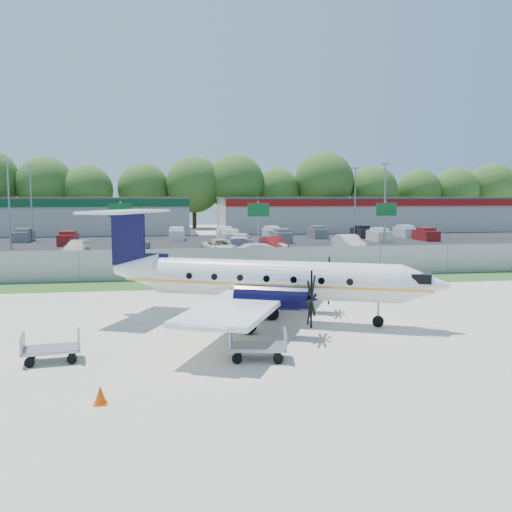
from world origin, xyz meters
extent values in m
plane|color=beige|center=(0.00, 0.00, 0.00)|extent=(170.00, 170.00, 0.00)
cube|color=#2D561E|center=(0.00, 12.00, 0.01)|extent=(170.00, 4.00, 0.02)
cube|color=black|center=(0.00, 19.00, 0.01)|extent=(170.00, 8.00, 0.02)
cube|color=black|center=(0.00, 40.00, 0.01)|extent=(170.00, 32.00, 0.02)
cube|color=gray|center=(0.00, 14.00, 1.00)|extent=(120.00, 0.02, 1.90)
cube|color=gray|center=(0.00, 14.00, 1.98)|extent=(120.00, 0.06, 0.06)
cube|color=gray|center=(0.00, 14.00, 0.05)|extent=(120.00, 0.06, 0.06)
cube|color=#BAB3A7|center=(-24.00, 62.00, 2.50)|extent=(46.00, 12.00, 5.00)
cube|color=#474749|center=(-24.00, 62.00, 5.12)|extent=(46.40, 12.40, 0.24)
cube|color=#0F4723|center=(-24.00, 55.90, 4.50)|extent=(46.00, 0.20, 1.00)
cube|color=#BAB3A7|center=(26.00, 62.00, 2.50)|extent=(44.00, 12.00, 5.00)
cube|color=#474749|center=(26.00, 62.00, 5.12)|extent=(44.40, 12.40, 0.24)
cube|color=maroon|center=(26.00, 55.90, 4.50)|extent=(44.00, 0.20, 1.00)
cylinder|color=gray|center=(-8.00, 23.00, 2.50)|extent=(0.14, 0.14, 5.00)
cube|color=#0C5923|center=(-8.00, 22.85, 4.30)|extent=(1.80, 0.08, 1.10)
cylinder|color=gray|center=(3.00, 23.00, 2.50)|extent=(0.14, 0.14, 5.00)
cube|color=#0C5923|center=(3.00, 22.85, 4.30)|extent=(1.80, 0.08, 1.10)
cylinder|color=gray|center=(14.00, 23.00, 2.50)|extent=(0.14, 0.14, 5.00)
cube|color=#0C5923|center=(14.00, 22.85, 4.30)|extent=(1.80, 0.08, 1.10)
cylinder|color=gray|center=(-20.00, 38.00, 4.50)|extent=(0.18, 0.18, 9.00)
cube|color=gray|center=(-20.00, 38.00, 9.00)|extent=(0.90, 0.35, 0.18)
cylinder|color=gray|center=(20.00, 38.00, 4.50)|extent=(0.18, 0.18, 9.00)
cube|color=gray|center=(20.00, 38.00, 9.00)|extent=(0.90, 0.35, 0.18)
cylinder|color=gray|center=(-20.00, 48.00, 4.50)|extent=(0.18, 0.18, 9.00)
cube|color=gray|center=(-20.00, 48.00, 9.00)|extent=(0.90, 0.35, 0.18)
cylinder|color=gray|center=(20.00, 48.00, 4.50)|extent=(0.18, 0.18, 9.00)
cube|color=gray|center=(20.00, 48.00, 9.00)|extent=(0.90, 0.35, 0.18)
cylinder|color=white|center=(-0.09, 0.78, 1.83)|extent=(10.39, 5.88, 1.62)
cone|color=white|center=(5.63, -1.81, 1.83)|extent=(2.38, 2.25, 1.62)
cone|color=white|center=(-5.96, 3.44, 2.01)|extent=(2.69, 2.39, 1.62)
cube|color=black|center=(5.47, -1.74, 2.13)|extent=(1.16, 1.33, 0.38)
cube|color=white|center=(-0.48, 0.95, 1.37)|extent=(8.68, 14.81, 0.19)
cylinder|color=black|center=(-0.64, -1.69, 1.49)|extent=(3.03, 2.05, 0.94)
cylinder|color=black|center=(1.40, 2.82, 1.49)|extent=(3.03, 2.05, 0.94)
cube|color=black|center=(-6.35, 3.61, 3.46)|extent=(1.54, 0.81, 2.47)
cube|color=white|center=(-6.42, 3.65, 4.69)|extent=(4.05, 5.67, 0.12)
cylinder|color=gray|center=(3.96, -1.05, 0.55)|extent=(0.10, 0.10, 1.11)
cylinder|color=black|center=(3.96, -1.05, 0.24)|extent=(0.50, 0.34, 0.48)
cylinder|color=black|center=(-1.50, -1.30, 0.27)|extent=(0.64, 0.54, 0.55)
cylinder|color=black|center=(0.54, 3.21, 0.27)|extent=(0.64, 0.54, 0.55)
cube|color=white|center=(-1.07, 1.68, 0.54)|extent=(2.60, 1.71, 0.69)
cube|color=white|center=(-0.58, 1.72, 1.09)|extent=(1.20, 1.38, 0.49)
cube|color=black|center=(-0.14, 1.77, 1.11)|extent=(0.28, 1.10, 0.39)
cylinder|color=black|center=(-1.89, 0.82, 0.30)|extent=(0.61, 0.27, 0.59)
cylinder|color=black|center=(-2.03, 2.36, 0.30)|extent=(0.61, 0.27, 0.59)
cylinder|color=black|center=(-0.12, 0.99, 0.30)|extent=(0.61, 0.27, 0.59)
cylinder|color=black|center=(-0.26, 2.53, 0.30)|extent=(0.61, 0.27, 0.59)
cube|color=gray|center=(-1.74, -4.86, 0.43)|extent=(2.07, 1.45, 0.11)
cube|color=gray|center=(-2.63, -4.71, 0.71)|extent=(0.27, 1.14, 0.57)
cube|color=gray|center=(-0.85, -5.01, 0.71)|extent=(0.27, 1.14, 0.57)
cylinder|color=black|center=(-2.49, -5.26, 0.17)|extent=(0.36, 0.17, 0.34)
cylinder|color=black|center=(-2.31, -4.23, 0.17)|extent=(0.36, 0.17, 0.34)
cylinder|color=black|center=(-1.18, -5.49, 0.17)|extent=(0.36, 0.17, 0.34)
cylinder|color=black|center=(-1.00, -4.46, 0.17)|extent=(0.36, 0.17, 0.34)
cube|color=gray|center=(-8.46, -4.00, 0.41)|extent=(1.96, 1.34, 0.11)
cube|color=gray|center=(-9.32, -4.12, 0.68)|extent=(0.22, 1.09, 0.55)
cube|color=gray|center=(-7.60, -3.88, 0.68)|extent=(0.22, 1.09, 0.55)
cylinder|color=black|center=(-9.02, -4.58, 0.16)|extent=(0.34, 0.15, 0.33)
cylinder|color=black|center=(-9.16, -3.59, 0.16)|extent=(0.34, 0.15, 0.33)
cylinder|color=black|center=(-7.76, -4.41, 0.16)|extent=(0.34, 0.15, 0.33)
cylinder|color=black|center=(-7.90, -3.41, 0.16)|extent=(0.34, 0.15, 0.33)
cone|color=#D84506|center=(-6.48, -8.23, 0.25)|extent=(0.33, 0.33, 0.50)
cube|color=#D84506|center=(-6.48, -8.23, 0.01)|extent=(0.35, 0.35, 0.03)
cone|color=#D84506|center=(2.83, 12.95, 0.23)|extent=(0.31, 0.31, 0.47)
cube|color=#D84506|center=(2.83, 12.95, 0.01)|extent=(0.33, 0.33, 0.03)
imported|color=silver|center=(1.89, 20.98, 0.00)|extent=(5.88, 2.40, 1.71)
imported|color=beige|center=(-12.44, 29.69, 0.00)|extent=(2.10, 4.92, 1.41)
imported|color=silver|center=(-7.78, 28.17, 0.00)|extent=(3.36, 4.69, 1.48)
imported|color=beige|center=(0.41, 28.72, 0.00)|extent=(3.35, 5.67, 1.48)
imported|color=maroon|center=(5.62, 29.89, 0.00)|extent=(2.31, 5.02, 1.59)
imported|color=beige|center=(13.10, 29.84, 0.00)|extent=(2.02, 5.19, 1.69)
imported|color=beige|center=(-7.50, 35.52, 0.00)|extent=(3.37, 5.04, 1.35)
imported|color=silver|center=(3.22, 34.87, 0.00)|extent=(3.50, 6.03, 1.64)
camera|label=1|loc=(-4.82, -23.07, 5.40)|focal=40.00mm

